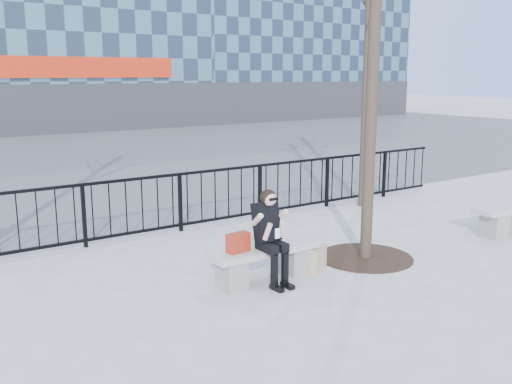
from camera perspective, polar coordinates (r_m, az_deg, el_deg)
ground at (r=8.23m, az=0.85°, el=-8.79°), size 120.00×120.00×0.00m
street_surface at (r=21.95m, az=-22.37°, el=3.31°), size 60.00×23.00×0.01m
railing at (r=10.57m, az=-8.55°, el=-1.15°), size 14.00×0.06×1.10m
tree_grate at (r=9.32m, az=10.86°, el=-6.43°), size 1.50×1.50×0.02m
bench_main at (r=8.13m, az=0.86°, el=-6.80°), size 1.65×0.46×0.49m
seated_woman at (r=7.90m, az=1.54°, el=-4.56°), size 0.50×0.64×1.34m
handbag at (r=7.82m, az=-1.81°, el=-5.08°), size 0.34×0.18×0.27m
shopping_bag at (r=8.57m, az=6.12°, el=-6.67°), size 0.42×0.31×0.38m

